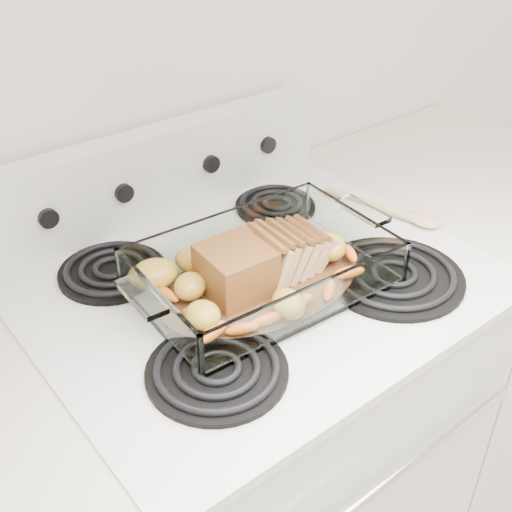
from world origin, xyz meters
TOP-DOWN VIEW (x-y plane):
  - electric_range at (0.00, 1.66)m, footprint 0.78×0.70m
  - counter_right at (0.67, 1.66)m, footprint 0.58×0.68m
  - baking_dish at (-0.01, 1.61)m, footprint 0.41×0.27m
  - pork_roast at (-0.02, 1.61)m, footprint 0.24×0.11m
  - roast_vegetables at (-0.01, 1.65)m, footprint 0.36×0.20m
  - wooden_spoon at (0.36, 1.63)m, footprint 0.10×0.25m

SIDE VIEW (x-z plane):
  - counter_right at x=0.67m, z-range 0.00..0.93m
  - electric_range at x=0.00m, z-range -0.08..1.04m
  - wooden_spoon at x=0.36m, z-range 0.94..0.95m
  - baking_dish at x=-0.01m, z-range 0.93..1.00m
  - roast_vegetables at x=-0.01m, z-range 0.95..0.99m
  - pork_roast at x=-0.02m, z-range 0.95..1.04m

